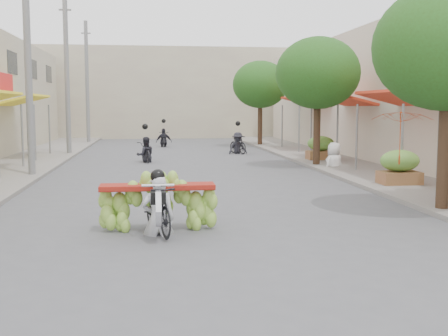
% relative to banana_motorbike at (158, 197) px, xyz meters
% --- Properties ---
extents(ground, '(120.00, 120.00, 0.00)m').
position_rel_banana_motorbike_xyz_m(ground, '(1.16, -2.82, -0.72)').
color(ground, '#535358').
rests_on(ground, ground).
extents(sidewalk_left, '(4.00, 60.00, 0.12)m').
position_rel_banana_motorbike_xyz_m(sidewalk_left, '(-5.84, 12.18, -0.66)').
color(sidewalk_left, gray).
rests_on(sidewalk_left, ground).
extents(sidewalk_right, '(4.00, 60.00, 0.12)m').
position_rel_banana_motorbike_xyz_m(sidewalk_right, '(8.16, 12.18, -0.66)').
color(sidewalk_right, gray).
rests_on(sidewalk_right, ground).
extents(far_building, '(20.00, 6.00, 7.00)m').
position_rel_banana_motorbike_xyz_m(far_building, '(1.16, 35.18, 2.78)').
color(far_building, '#B6AB90').
rests_on(far_building, ground).
extents(utility_pole_mid, '(0.60, 0.24, 8.00)m').
position_rel_banana_motorbike_xyz_m(utility_pole_mid, '(-4.24, 9.18, 3.31)').
color(utility_pole_mid, slate).
rests_on(utility_pole_mid, ground).
extents(utility_pole_far, '(0.60, 0.24, 8.00)m').
position_rel_banana_motorbike_xyz_m(utility_pole_far, '(-4.24, 18.18, 3.31)').
color(utility_pole_far, slate).
rests_on(utility_pole_far, ground).
extents(utility_pole_back, '(0.60, 0.24, 8.00)m').
position_rel_banana_motorbike_xyz_m(utility_pole_back, '(-4.24, 27.18, 3.31)').
color(utility_pole_back, slate).
rests_on(utility_pole_back, ground).
extents(street_tree_near, '(3.40, 3.40, 5.25)m').
position_rel_banana_motorbike_xyz_m(street_tree_near, '(6.56, 1.18, 3.07)').
color(street_tree_near, '#3A2719').
rests_on(street_tree_near, ground).
extents(street_tree_mid, '(3.40, 3.40, 5.25)m').
position_rel_banana_motorbike_xyz_m(street_tree_mid, '(6.56, 11.18, 3.07)').
color(street_tree_mid, '#3A2719').
rests_on(street_tree_mid, ground).
extents(street_tree_far, '(3.40, 3.40, 5.25)m').
position_rel_banana_motorbike_xyz_m(street_tree_far, '(6.56, 23.18, 3.07)').
color(street_tree_far, '#3A2719').
rests_on(street_tree_far, ground).
extents(produce_crate_mid, '(1.20, 0.88, 1.16)m').
position_rel_banana_motorbike_xyz_m(produce_crate_mid, '(7.36, 5.18, -0.00)').
color(produce_crate_mid, brown).
rests_on(produce_crate_mid, ground).
extents(produce_crate_far, '(1.20, 0.88, 1.16)m').
position_rel_banana_motorbike_xyz_m(produce_crate_far, '(7.36, 13.18, -0.00)').
color(produce_crate_far, brown).
rests_on(produce_crate_far, ground).
extents(banana_motorbike, '(2.27, 1.86, 2.16)m').
position_rel_banana_motorbike_xyz_m(banana_motorbike, '(0.00, 0.00, 0.00)').
color(banana_motorbike, black).
rests_on(banana_motorbike, ground).
extents(market_umbrella, '(2.24, 2.24, 1.59)m').
position_rel_banana_motorbike_xyz_m(market_umbrella, '(6.95, 4.28, 1.68)').
color(market_umbrella, '#B64018').
rests_on(market_umbrella, ground).
extents(pedestrian, '(1.08, 0.92, 1.88)m').
position_rel_banana_motorbike_xyz_m(pedestrian, '(7.06, 10.45, 0.34)').
color(pedestrian, white).
rests_on(pedestrian, ground).
extents(bg_motorbike_a, '(0.88, 1.64, 1.95)m').
position_rel_banana_motorbike_xyz_m(bg_motorbike_a, '(-0.38, 14.09, 0.04)').
color(bg_motorbike_a, black).
rests_on(bg_motorbike_a, ground).
extents(bg_motorbike_b, '(1.18, 1.72, 1.95)m').
position_rel_banana_motorbike_xyz_m(bg_motorbike_b, '(4.36, 17.96, 0.13)').
color(bg_motorbike_b, black).
rests_on(bg_motorbike_b, ground).
extents(bg_motorbike_c, '(0.98, 1.59, 1.95)m').
position_rel_banana_motorbike_xyz_m(bg_motorbike_c, '(0.65, 23.57, 0.09)').
color(bg_motorbike_c, black).
rests_on(bg_motorbike_c, ground).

